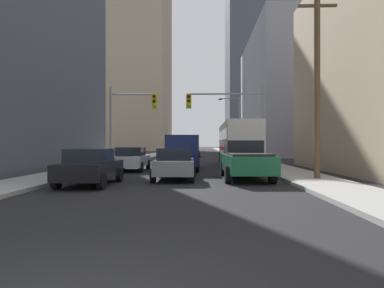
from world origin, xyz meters
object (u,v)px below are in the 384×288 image
object	(u,v)px
city_bus	(238,142)
sedan_silver	(131,159)
sedan_grey	(175,164)
sedan_black	(91,167)
cargo_van_navy	(183,151)
traffic_signal_near_left	(131,113)
pickup_truck_green	(245,160)
sedan_red	(193,151)
traffic_signal_near_right	(228,111)

from	to	relation	value
city_bus	sedan_silver	world-z (taller)	city_bus
sedan_grey	sedan_black	bearing A→B (deg)	-145.08
sedan_grey	sedan_silver	world-z (taller)	same
cargo_van_navy	traffic_signal_near_left	bearing A→B (deg)	148.26
pickup_truck_green	sedan_black	size ratio (longest dim) A/B	1.29
sedan_grey	traffic_signal_near_left	distance (m)	9.84
sedan_black	sedan_silver	distance (m)	7.51
sedan_red	traffic_signal_near_left	distance (m)	20.66
city_bus	sedan_black	xyz separation A→B (m)	(-7.54, -14.03, -1.16)
pickup_truck_green	sedan_grey	distance (m)	3.44
pickup_truck_green	sedan_grey	bearing A→B (deg)	-173.84
cargo_van_navy	traffic_signal_near_right	xyz separation A→B (m)	(3.17, 2.49, 2.84)
pickup_truck_green	traffic_signal_near_left	bearing A→B (deg)	132.78
cargo_van_navy	traffic_signal_near_left	world-z (taller)	traffic_signal_near_left
sedan_black	traffic_signal_near_left	xyz separation A→B (m)	(-0.67, 10.70, 3.26)
city_bus	pickup_truck_green	size ratio (longest dim) A/B	2.10
cargo_van_navy	pickup_truck_green	bearing A→B (deg)	-58.43
cargo_van_navy	traffic_signal_near_right	world-z (taller)	traffic_signal_near_right
cargo_van_navy	sedan_grey	bearing A→B (deg)	-90.24
traffic_signal_near_left	sedan_grey	bearing A→B (deg)	-64.52
sedan_grey	sedan_silver	bearing A→B (deg)	122.05
sedan_red	traffic_signal_near_left	world-z (taller)	traffic_signal_near_left
city_bus	pickup_truck_green	xyz separation A→B (m)	(-0.80, -11.34, -1.00)
sedan_grey	city_bus	bearing A→B (deg)	70.17
sedan_grey	sedan_red	world-z (taller)	same
sedan_black	sedan_silver	xyz separation A→B (m)	(0.07, 7.51, 0.00)
sedan_black	sedan_grey	distance (m)	4.05
sedan_red	traffic_signal_near_right	world-z (taller)	traffic_signal_near_right
sedan_grey	traffic_signal_near_right	bearing A→B (deg)	69.15
pickup_truck_green	sedan_black	distance (m)	7.26
city_bus	sedan_grey	distance (m)	12.50
cargo_van_navy	sedan_black	size ratio (longest dim) A/B	1.25
traffic_signal_near_left	sedan_black	bearing A→B (deg)	-86.41
sedan_black	traffic_signal_near_right	world-z (taller)	traffic_signal_near_right
pickup_truck_green	cargo_van_navy	xyz separation A→B (m)	(-3.40, 5.53, 0.35)
sedan_silver	traffic_signal_near_right	xyz separation A→B (m)	(6.44, 3.19, 3.35)
sedan_red	pickup_truck_green	bearing A→B (deg)	-83.03
city_bus	sedan_silver	distance (m)	9.98
sedan_grey	sedan_red	bearing A→B (deg)	90.01
sedan_black	sedan_red	distance (m)	30.88
sedan_silver	traffic_signal_near_right	world-z (taller)	traffic_signal_near_right
city_bus	traffic_signal_near_right	bearing A→B (deg)	-107.20
pickup_truck_green	sedan_red	bearing A→B (deg)	96.97
cargo_van_navy	sedan_silver	world-z (taller)	cargo_van_navy
traffic_signal_near_left	cargo_van_navy	bearing A→B (deg)	-31.74
traffic_signal_near_left	sedan_silver	bearing A→B (deg)	-76.88
traffic_signal_near_right	city_bus	bearing A→B (deg)	72.80
city_bus	sedan_red	world-z (taller)	city_bus
sedan_black	traffic_signal_near_right	size ratio (longest dim) A/B	0.71
pickup_truck_green	sedan_black	world-z (taller)	pickup_truck_green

